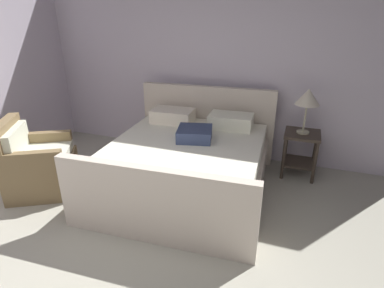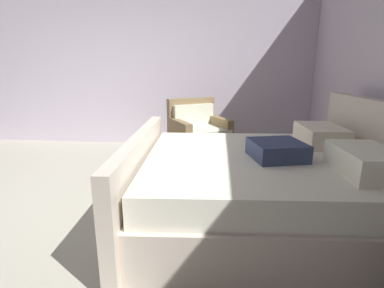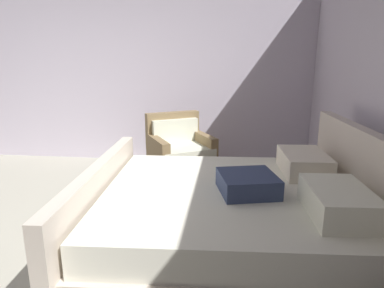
{
  "view_description": "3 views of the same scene",
  "coord_description": "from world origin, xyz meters",
  "views": [
    {
      "loc": [
        1.21,
        -1.26,
        2.03
      ],
      "look_at": [
        0.21,
        1.53,
        0.78
      ],
      "focal_mm": 29.25,
      "sensor_mm": 36.0,
      "label": 1
    },
    {
      "loc": [
        2.4,
        1.55,
        1.34
      ],
      "look_at": [
        0.28,
        1.36,
        0.78
      ],
      "focal_mm": 27.26,
      "sensor_mm": 36.0,
      "label": 2
    },
    {
      "loc": [
        2.4,
        1.89,
        1.58
      ],
      "look_at": [
        -0.2,
        1.59,
        0.91
      ],
      "focal_mm": 31.14,
      "sensor_mm": 36.0,
      "label": 3
    }
  ],
  "objects": [
    {
      "name": "ground_plane",
      "position": [
        0.0,
        0.0,
        -0.01
      ],
      "size": [
        5.3,
        6.18,
        0.02
      ],
      "primitive_type": "cube",
      "color": "#A9A695"
    },
    {
      "name": "wall_side_left",
      "position": [
        -2.71,
        0.0,
        1.36
      ],
      "size": [
        0.12,
        6.3,
        2.71
      ],
      "primitive_type": "cube",
      "color": "silver",
      "rests_on": "ground"
    },
    {
      "name": "bed",
      "position": [
        0.01,
        1.93,
        0.34
      ],
      "size": [
        2.03,
        2.2,
        1.08
      ],
      "color": "beige",
      "rests_on": "ground"
    },
    {
      "name": "armchair",
      "position": [
        -1.67,
        1.27,
        0.35
      ],
      "size": [
        0.99,
        0.99,
        0.9
      ],
      "color": "olive",
      "rests_on": "ground"
    }
  ]
}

